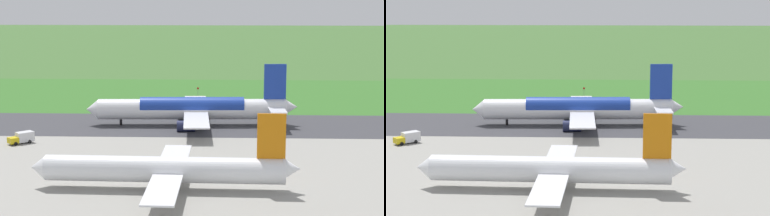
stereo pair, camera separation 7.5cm
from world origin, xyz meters
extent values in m
plane|color=#3D662D|center=(0.00, 0.00, 0.00)|extent=(800.00, 800.00, 0.00)
cube|color=#38383D|center=(0.00, 0.00, 0.03)|extent=(600.00, 28.98, 0.06)
cube|color=gray|center=(0.00, 49.63, 0.03)|extent=(440.00, 110.00, 0.05)
cube|color=#346B27|center=(0.00, -42.97, 0.02)|extent=(600.00, 80.00, 0.04)
cylinder|color=white|center=(-13.48, 0.00, 4.20)|extent=(48.17, 7.16, 5.20)
cone|color=white|center=(12.00, 1.05, 4.20)|extent=(3.20, 5.06, 4.94)
cone|color=white|center=(-38.66, -1.03, 4.80)|extent=(3.68, 4.56, 4.42)
cube|color=#19389E|center=(-34.58, -0.87, 11.30)|extent=(5.62, 0.73, 9.00)
cube|color=white|center=(-34.81, 4.63, 5.00)|extent=(4.37, 9.16, 0.36)
cube|color=white|center=(-34.36, -6.36, 5.00)|extent=(4.37, 9.16, 0.36)
cube|color=white|center=(-14.93, 10.95, 3.80)|extent=(6.90, 22.23, 0.35)
cube|color=white|center=(-14.03, -11.03, 3.80)|extent=(6.90, 22.23, 0.35)
cylinder|color=#23284C|center=(-12.29, 7.56, 1.32)|extent=(4.61, 2.98, 2.80)
cylinder|color=#23284C|center=(-11.67, -7.43, 1.32)|extent=(4.61, 2.98, 2.80)
cylinder|color=black|center=(4.75, 0.75, 1.71)|extent=(0.70, 0.70, 3.42)
cylinder|color=black|center=(-16.64, 3.87, 1.71)|extent=(0.70, 0.70, 3.42)
cylinder|color=black|center=(-16.31, -4.12, 1.71)|extent=(0.70, 0.70, 3.42)
cylinder|color=#19389E|center=(-13.48, 0.00, 4.72)|extent=(26.59, 6.30, 5.23)
cylinder|color=white|center=(-10.72, 56.30, 3.73)|extent=(42.77, 5.80, 4.62)
cone|color=white|center=(11.93, 55.68, 3.73)|extent=(2.79, 4.46, 4.39)
cone|color=white|center=(-33.11, 56.92, 4.27)|extent=(3.22, 4.01, 3.93)
cube|color=orange|center=(-29.48, 56.82, 10.04)|extent=(4.99, 0.58, 8.00)
cube|color=white|center=(-11.34, 66.10, 3.38)|extent=(5.87, 19.69, 0.31)
cube|color=white|center=(-11.88, 46.56, 3.38)|extent=(5.87, 19.69, 0.31)
cylinder|color=black|center=(-10.72, 56.30, 0.71)|extent=(0.71, 0.71, 1.42)
cube|color=gold|center=(26.01, 23.37, 1.10)|extent=(3.11, 3.11, 1.30)
cube|color=silver|center=(23.92, 21.51, 1.55)|extent=(4.37, 4.24, 2.20)
cylinder|color=black|center=(25.35, 24.11, 0.45)|extent=(0.87, 0.82, 0.90)
cylinder|color=black|center=(26.68, 22.62, 0.45)|extent=(0.87, 0.82, 0.90)
cylinder|color=black|center=(22.81, 21.86, 0.45)|extent=(0.87, 0.82, 0.90)
cylinder|color=black|center=(24.13, 20.36, 0.45)|extent=(0.87, 0.82, 0.90)
cylinder|color=slate|center=(-13.59, -46.37, 1.07)|extent=(0.10, 0.10, 2.13)
cube|color=red|center=(-13.59, -46.39, 2.43)|extent=(0.60, 0.04, 0.60)
cone|color=orange|center=(-5.79, -40.30, 0.28)|extent=(0.40, 0.40, 0.55)
camera|label=1|loc=(-20.23, 176.04, 36.82)|focal=65.62mm
camera|label=2|loc=(-20.31, 176.04, 36.82)|focal=65.62mm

